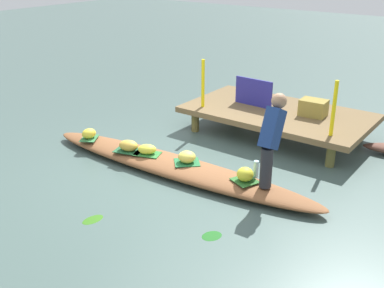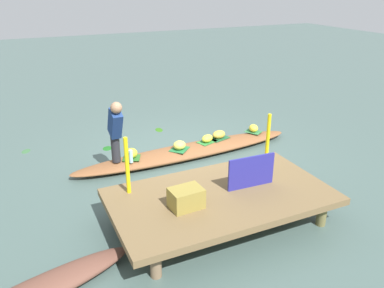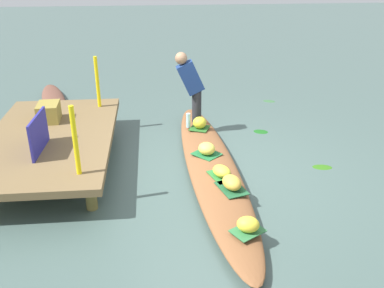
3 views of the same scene
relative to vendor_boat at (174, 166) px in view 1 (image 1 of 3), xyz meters
The scene contains 21 objects.
canal_water 0.10m from the vendor_boat, ahead, with size 40.00×40.00×0.00m, color #425853.
dock_platform 2.39m from the vendor_boat, 77.10° to the left, with size 3.20×1.80×0.45m.
vendor_boat is the anchor object (origin of this frame).
leaf_mat_0 0.48m from the vendor_boat, behind, with size 0.40×0.25×0.01m, color #2D7633.
banana_bunch_0 0.50m from the vendor_boat, behind, with size 0.28×0.20×0.15m, color yellow.
leaf_mat_1 0.79m from the vendor_boat, 169.76° to the right, with size 0.43×0.28×0.01m, color #1F5631.
banana_bunch_1 0.81m from the vendor_boat, 169.76° to the right, with size 0.31×0.22×0.17m, color gold.
leaf_mat_2 0.24m from the vendor_boat, 12.06° to the left, with size 0.36×0.31×0.01m, color #206937.
banana_bunch_2 0.29m from the vendor_boat, 12.06° to the left, with size 0.26×0.24×0.18m, color #EAD551.
leaf_mat_3 1.67m from the vendor_boat, behind, with size 0.34×0.25×0.01m, color #317140.
banana_bunch_3 1.67m from the vendor_boat, behind, with size 0.24×0.19×0.17m, color yellow.
leaf_mat_4 1.21m from the vendor_boat, ahead, with size 0.31×0.30×0.01m, color #285F25.
banana_bunch_4 1.22m from the vendor_boat, ahead, with size 0.22×0.23×0.19m, color yellow.
vendor_person 1.70m from the vendor_boat, ahead, with size 0.20×0.49×1.21m.
water_bottle 1.30m from the vendor_boat, ahead, with size 0.07×0.07×0.25m, color #AAD8E3.
market_banner 2.39m from the vendor_boat, 89.28° to the left, with size 0.75×0.03×0.50m, color navy.
railing_post_west 2.00m from the vendor_boat, 111.43° to the left, with size 0.06×0.06×0.87m, color yellow.
railing_post_east 2.56m from the vendor_boat, 44.68° to the left, with size 0.06×0.06×0.87m, color yellow.
produce_crate 2.72m from the vendor_boat, 64.92° to the left, with size 0.44×0.32×0.28m, color olive.
drifting_plant_0 1.65m from the vendor_boat, 89.08° to the right, with size 0.29×0.17×0.01m, color #2F6717.
drifting_plant_2 1.78m from the vendor_boat, 37.05° to the right, with size 0.25×0.20×0.01m, color #1A5A1B.
Camera 1 is at (3.97, -4.93, 3.09)m, focal length 43.81 mm.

